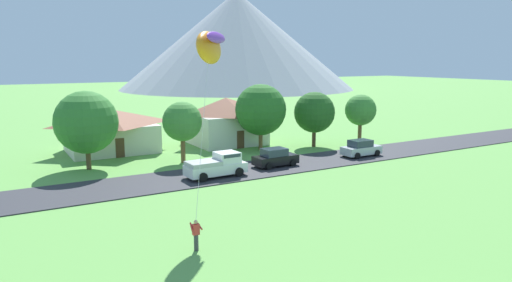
{
  "coord_description": "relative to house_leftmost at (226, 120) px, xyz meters",
  "views": [
    {
      "loc": [
        -13.56,
        -8.76,
        9.92
      ],
      "look_at": [
        0.23,
        15.08,
        5.08
      ],
      "focal_mm": 32.71,
      "sensor_mm": 36.0,
      "label": 1
    }
  ],
  "objects": [
    {
      "name": "kite_flyer_with_kite",
      "position": [
        -12.07,
        -22.17,
        7.72
      ],
      "size": [
        5.47,
        7.52,
        11.75
      ],
      "color": "#3D3D42",
      "rests_on": "ground"
    },
    {
      "name": "mountain_far_east_ridge",
      "position": [
        50.53,
        93.27,
        13.25
      ],
      "size": [
        78.63,
        78.63,
        32.17
      ],
      "primitive_type": "cone",
      "color": "#8E939E",
      "rests_on": "ground"
    },
    {
      "name": "house_leftmost",
      "position": [
        0.0,
        0.0,
        0.0
      ],
      "size": [
        8.44,
        7.79,
        5.47
      ],
      "color": "silver",
      "rests_on": "ground"
    },
    {
      "name": "tree_near_right",
      "position": [
        13.21,
        -8.57,
        1.23
      ],
      "size": [
        3.61,
        3.61,
        5.9
      ],
      "color": "brown",
      "rests_on": "ground"
    },
    {
      "name": "tree_near_left",
      "position": [
        1.51,
        -5.51,
        1.63
      ],
      "size": [
        5.6,
        5.6,
        7.27
      ],
      "color": "brown",
      "rests_on": "ground"
    },
    {
      "name": "parked_car_silver_west_end",
      "position": [
        8.58,
        -13.85,
        -1.97
      ],
      "size": [
        4.21,
        2.09,
        1.68
      ],
      "color": "#B7BCC1",
      "rests_on": "road_strip"
    },
    {
      "name": "tree_far_right",
      "position": [
        7.86,
        -6.81,
        1.11
      ],
      "size": [
        4.66,
        4.66,
        6.29
      ],
      "color": "#4C3823",
      "rests_on": "ground"
    },
    {
      "name": "parked_car_black_mid_west",
      "position": [
        -1.54,
        -13.33,
        -1.97
      ],
      "size": [
        4.25,
        2.18,
        1.68
      ],
      "color": "black",
      "rests_on": "road_strip"
    },
    {
      "name": "pickup_truck_white_east_side",
      "position": [
        -7.88,
        -14.14,
        -1.78
      ],
      "size": [
        5.28,
        2.49,
        1.99
      ],
      "color": "white",
      "rests_on": "road_strip"
    },
    {
      "name": "tree_right_of_center",
      "position": [
        -8.3,
        -7.3,
        1.18
      ],
      "size": [
        3.81,
        3.81,
        5.94
      ],
      "color": "brown",
      "rests_on": "ground"
    },
    {
      "name": "tree_left_of_center",
      "position": [
        -16.79,
        -5.58,
        1.48
      ],
      "size": [
        5.66,
        5.66,
        7.16
      ],
      "color": "brown",
      "rests_on": "ground"
    },
    {
      "name": "road_strip",
      "position": [
        -10.8,
        -13.32,
        -2.79
      ],
      "size": [
        160.0,
        6.38,
        0.08
      ],
      "primitive_type": "cube",
      "color": "#2D2D33",
      "rests_on": "ground"
    },
    {
      "name": "house_left_center",
      "position": [
        -13.0,
        1.8,
        -0.44
      ],
      "size": [
        9.61,
        7.88,
        4.63
      ],
      "color": "beige",
      "rests_on": "ground"
    }
  ]
}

